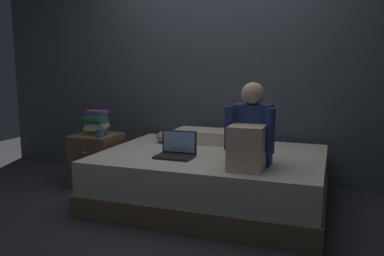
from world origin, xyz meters
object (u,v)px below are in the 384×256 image
Objects in this scene: book_stack at (96,122)px; pillow at (203,136)px; nightstand at (97,160)px; clothes_pile at (172,137)px; laptop at (176,151)px; person_sitting at (250,135)px; mug at (100,133)px; bed at (212,178)px.

pillow is at bearing 18.10° from book_stack.
book_stack is (0.01, -0.01, 0.40)m from nightstand.
clothes_pile is (0.77, 0.18, -0.14)m from book_stack.
laptop is at bearing -90.23° from pillow.
person_sitting is at bearing -15.83° from nightstand.
mug is at bearing -42.49° from book_stack.
person_sitting is (1.72, -0.49, 0.45)m from nightstand.
bed is at bearing -4.81° from book_stack.
book_stack reaches higher than laptop.
pillow is (-0.24, 0.45, 0.31)m from bed.
nightstand is 0.40m from book_stack.
laptop is at bearing -15.75° from mug.
book_stack is (-1.70, 0.47, -0.05)m from person_sitting.
book_stack is (-1.05, -0.34, 0.13)m from pillow.
mug reaches higher than bed.
clothes_pile is at bearing 23.89° from mug.
bed is at bearing -29.48° from clothes_pile.
book_stack is 2.84× the size of mug.
laptop is 0.71m from pillow.
person_sitting is 1.06m from pillow.
nightstand is 1.15m from laptop.
clothes_pile is at bearing -150.17° from pillow.
nightstand reaches higher than bed.
laptop is 3.56× the size of mug.
mug is at bearing 179.89° from bed.
book_stack is (-1.29, 0.11, 0.44)m from bed.
pillow is (1.06, 0.33, 0.27)m from nightstand.
person_sitting is at bearing -9.10° from laptop.
person_sitting reaches higher than book_stack.
laptop is at bearing 170.90° from person_sitting.
nightstand is at bearing 174.64° from bed.
book_stack reaches higher than nightstand.
pillow is 2.19× the size of book_stack.
bed is 3.57× the size of pillow.
mug is at bearing -156.11° from clothes_pile.
mug is (-0.93, -0.45, 0.05)m from pillow.
laptop is 0.62m from clothes_pile.
clothes_pile is (-0.93, 0.66, -0.19)m from person_sitting.
laptop is at bearing -19.42° from book_stack.
person_sitting is at bearing -15.53° from book_stack.
nightstand is 1.70× the size of laptop.
laptop is at bearing -63.64° from clothes_pile.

